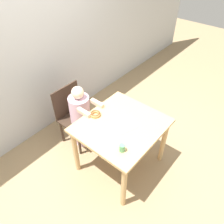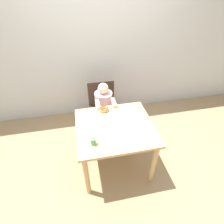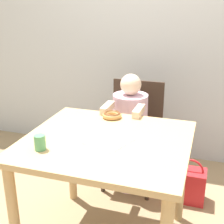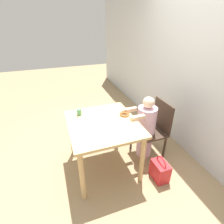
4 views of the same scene
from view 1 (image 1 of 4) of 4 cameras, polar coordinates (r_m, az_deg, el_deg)
name	(u,v)px [view 1 (image 1 of 4)]	position (r m, az deg, el deg)	size (l,w,h in m)	color
ground_plane	(120,163)	(3.07, 2.05, -13.27)	(12.00, 12.00, 0.00)	#997F5B
wall_back	(39,49)	(3.09, -18.50, 15.38)	(8.00, 0.05, 2.50)	silver
dining_table	(121,131)	(2.58, 2.38, -5.05)	(0.95, 0.87, 0.75)	tan
chair	(75,115)	(3.10, -9.71, -0.90)	(0.44, 0.44, 0.87)	#38281E
child_figure	(81,118)	(3.00, -8.11, -1.47)	(0.28, 0.45, 0.98)	silver
donut	(95,114)	(2.60, -4.39, -0.47)	(0.13, 0.13, 0.04)	tan
napkin	(124,124)	(2.50, 3.13, -3.23)	(0.28, 0.28, 0.00)	white
handbag	(107,118)	(3.47, -1.31, -1.62)	(0.25, 0.17, 0.36)	red
cup	(122,148)	(2.21, 2.62, -9.35)	(0.06, 0.06, 0.08)	#519E66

